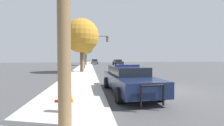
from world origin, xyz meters
TOP-DOWN VIEW (x-y plane):
  - ground_plane at (0.00, 0.00)m, footprint 110.00×110.00m
  - sidewalk_left at (-5.10, 0.00)m, footprint 3.00×110.00m
  - police_car at (-2.30, -0.51)m, footprint 2.20×5.27m
  - fire_hydrant at (-5.09, -3.18)m, footprint 0.52×0.23m
  - traffic_light at (-3.54, 16.90)m, footprint 3.99×0.35m
  - car_background_oncoming at (2.73, 28.61)m, footprint 2.25×4.32m
  - car_background_distant at (-2.78, 36.71)m, footprint 2.00×4.18m
  - tree_sidewalk_near at (-5.20, 10.77)m, footprint 4.19×4.19m
  - tree_sidewalk_far at (-5.10, 28.42)m, footprint 3.81×3.81m
  - traffic_cone at (-5.08, -2.15)m, footprint 0.38×0.38m

SIDE VIEW (x-z plane):
  - ground_plane at x=0.00m, z-range 0.00..0.00m
  - sidewalk_left at x=-5.10m, z-range 0.00..0.13m
  - traffic_cone at x=-5.08m, z-range 0.13..0.75m
  - fire_hydrant at x=-5.09m, z-range 0.15..0.87m
  - police_car at x=-2.30m, z-range 0.01..1.47m
  - car_background_oncoming at x=2.73m, z-range 0.04..1.47m
  - car_background_distant at x=-2.78m, z-range 0.04..1.48m
  - traffic_light at x=-3.54m, z-range 1.26..6.71m
  - tree_sidewalk_near at x=-5.20m, z-range 1.27..7.77m
  - tree_sidewalk_far at x=-5.10m, z-range 1.40..7.79m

